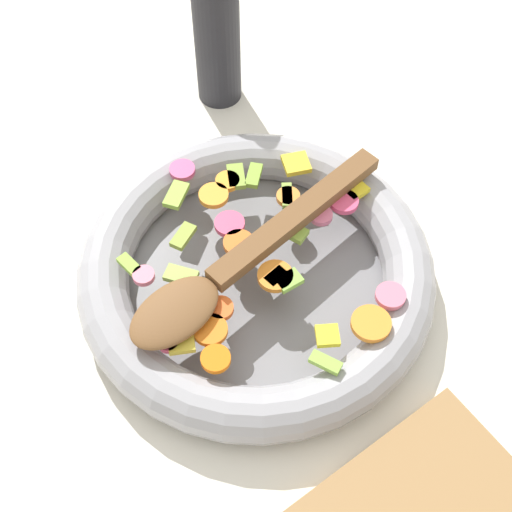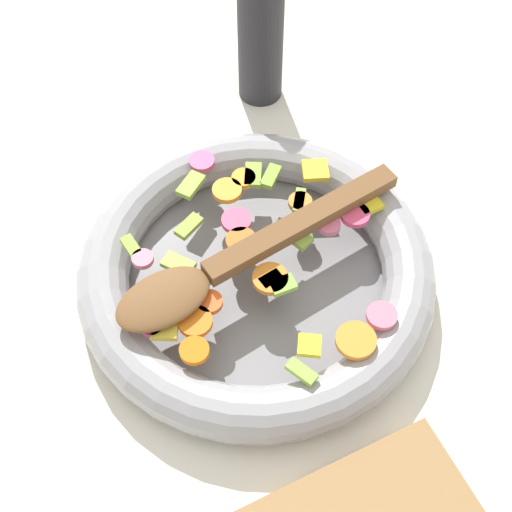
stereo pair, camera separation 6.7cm
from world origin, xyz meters
name	(u,v)px [view 1 (the left image)]	position (x,y,z in m)	size (l,w,h in m)	color
ground_plane	(256,284)	(0.00, 0.00, 0.00)	(4.00, 4.00, 0.00)	silver
skillet	(256,272)	(0.00, 0.00, 0.02)	(0.35, 0.35, 0.05)	slate
chopped_vegetables	(258,251)	(0.00, 0.00, 0.05)	(0.28, 0.27, 0.01)	orange
wooden_spoon	(236,264)	(0.00, -0.02, 0.06)	(0.08, 0.31, 0.01)	brown
pepper_mill	(217,35)	(-0.25, 0.12, 0.09)	(0.05, 0.05, 0.19)	#232328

